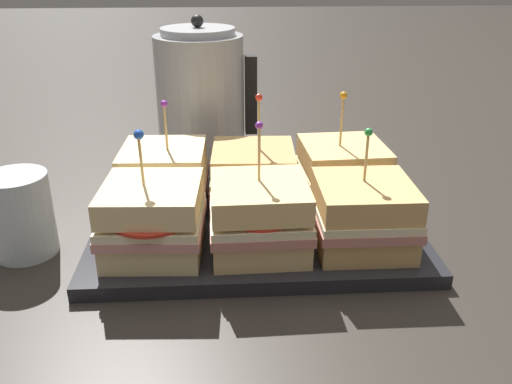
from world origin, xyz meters
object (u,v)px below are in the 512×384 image
sandwich_front_right (363,215)px  drinking_glass (21,215)px  sandwich_front_left (153,219)px  kettle_steel (201,100)px  serving_platter (256,229)px  sandwich_back_center (253,176)px  sandwich_front_center (258,217)px  sandwich_back_left (165,178)px  sandwich_back_right (342,174)px

sandwich_front_right → drinking_glass: 0.42m
sandwich_front_left → kettle_steel: kettle_steel is taller
serving_platter → sandwich_back_center: (-0.00, 0.06, 0.05)m
sandwich_front_center → sandwich_back_left: (-0.12, 0.13, 0.00)m
sandwich_back_left → drinking_glass: bearing=-152.6°
sandwich_front_center → sandwich_front_left: bearing=179.4°
kettle_steel → drinking_glass: (-0.21, -0.30, -0.06)m
serving_platter → sandwich_back_center: sandwich_back_center is taller
sandwich_back_center → drinking_glass: (-0.29, -0.09, -0.01)m
sandwich_back_left → sandwich_back_right: bearing=-0.4°
sandwich_front_center → sandwich_back_right: sandwich_back_right is taller
sandwich_front_center → sandwich_back_right: size_ratio=0.98×
sandwich_back_center → drinking_glass: sandwich_back_center is taller
kettle_steel → drinking_glass: 0.37m
kettle_steel → sandwich_back_center: bearing=-70.0°
sandwich_back_right → kettle_steel: kettle_steel is taller
serving_platter → sandwich_front_center: (-0.00, -0.07, 0.05)m
sandwich_front_left → serving_platter: bearing=27.6°
serving_platter → drinking_glass: drinking_glass is taller
sandwich_back_left → sandwich_front_center: bearing=-46.5°
sandwich_front_right → sandwich_back_right: (0.00, 0.12, 0.00)m
sandwich_front_left → sandwich_back_right: (0.25, 0.12, -0.00)m
sandwich_back_left → sandwich_back_right: (0.25, -0.00, -0.00)m
sandwich_front_left → sandwich_back_center: size_ratio=0.96×
sandwich_front_center → sandwich_back_left: size_ratio=1.02×
sandwich_back_right → kettle_steel: 0.30m
sandwich_front_right → sandwich_back_right: bearing=89.8°
serving_platter → sandwich_front_center: 0.08m
drinking_glass → sandwich_front_center: bearing=-8.0°
sandwich_front_left → sandwich_front_center: sandwich_front_center is taller
sandwich_back_center → drinking_glass: 0.30m
sandwich_back_left → kettle_steel: (0.05, 0.21, 0.05)m
sandwich_back_center → sandwich_front_right: bearing=-45.4°
sandwich_front_right → sandwich_back_right: 0.12m
sandwich_front_left → sandwich_back_center: sandwich_back_center is taller
sandwich_front_left → kettle_steel: bearing=81.9°
kettle_steel → serving_platter: bearing=-74.2°
sandwich_front_center → drinking_glass: sandwich_front_center is taller
sandwich_front_center → kettle_steel: bearing=102.5°
sandwich_front_center → drinking_glass: (-0.29, 0.04, -0.01)m
sandwich_back_left → drinking_glass: 0.19m
serving_platter → drinking_glass: size_ratio=4.04×
sandwich_front_left → sandwich_back_left: sandwich_back_left is taller
serving_platter → kettle_steel: (-0.08, 0.27, 0.11)m
sandwich_front_center → kettle_steel: (-0.07, 0.34, 0.05)m
sandwich_front_center → sandwich_back_center: 0.13m
sandwich_front_left → sandwich_back_left: size_ratio=0.99×
sandwich_front_center → sandwich_back_left: sandwich_front_center is taller
sandwich_front_left → sandwich_back_left: bearing=89.2°
serving_platter → sandwich_back_left: bearing=153.7°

